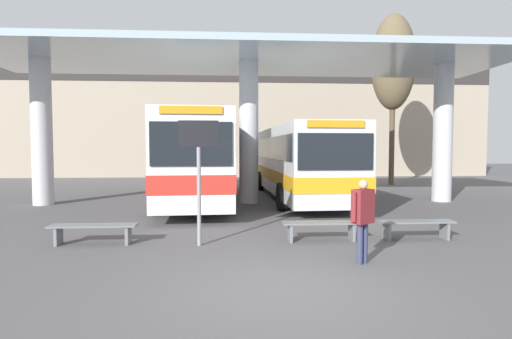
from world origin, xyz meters
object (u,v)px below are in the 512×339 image
at_px(transit_bus_center_bay, 296,159).
at_px(poplar_tree_behind_left, 393,63).
at_px(pedestrian_waiting, 363,213).
at_px(transit_bus_left_bay, 198,156).
at_px(waiting_bench_far_platform, 93,229).
at_px(info_sign_platform, 199,157).
at_px(waiting_bench_near_pillar, 321,226).
at_px(waiting_bench_mid_platform, 416,225).

relative_size(transit_bus_center_bay, poplar_tree_behind_left, 1.17).
relative_size(transit_bus_center_bay, pedestrian_waiting, 7.44).
relative_size(transit_bus_left_bay, transit_bus_center_bay, 0.95).
xyz_separation_m(transit_bus_center_bay, poplar_tree_behind_left, (6.89, 5.99, 5.63)).
bearing_deg(pedestrian_waiting, waiting_bench_far_platform, 128.53).
relative_size(waiting_bench_far_platform, info_sign_platform, 0.69).
xyz_separation_m(waiting_bench_far_platform, pedestrian_waiting, (5.70, -1.91, 0.64)).
distance_m(waiting_bench_near_pillar, info_sign_platform, 3.35).
xyz_separation_m(waiting_bench_mid_platform, poplar_tree_behind_left, (5.35, 14.46, 7.02)).
relative_size(transit_bus_center_bay, waiting_bench_near_pillar, 6.42).
distance_m(transit_bus_center_bay, waiting_bench_mid_platform, 8.72).
distance_m(transit_bus_left_bay, info_sign_platform, 7.80).
xyz_separation_m(waiting_bench_mid_platform, info_sign_platform, (-5.23, -0.28, 1.69)).
xyz_separation_m(transit_bus_left_bay, waiting_bench_mid_platform, (5.87, -7.49, -1.56)).
bearing_deg(transit_bus_left_bay, waiting_bench_near_pillar, 112.40).
xyz_separation_m(waiting_bench_near_pillar, poplar_tree_behind_left, (7.69, 14.46, 7.02)).
xyz_separation_m(waiting_bench_far_platform, info_sign_platform, (2.45, -0.28, 1.68)).
bearing_deg(waiting_bench_far_platform, transit_bus_center_bay, 54.06).
bearing_deg(waiting_bench_far_platform, waiting_bench_near_pillar, -0.00).
distance_m(transit_bus_left_bay, poplar_tree_behind_left, 14.29).
distance_m(waiting_bench_mid_platform, poplar_tree_behind_left, 16.94).
distance_m(waiting_bench_mid_platform, waiting_bench_far_platform, 7.68).
distance_m(transit_bus_center_bay, info_sign_platform, 9.50).
height_order(info_sign_platform, poplar_tree_behind_left, poplar_tree_behind_left).
height_order(pedestrian_waiting, poplar_tree_behind_left, poplar_tree_behind_left).
height_order(waiting_bench_far_platform, pedestrian_waiting, pedestrian_waiting).
bearing_deg(waiting_bench_far_platform, waiting_bench_mid_platform, 0.00).
height_order(transit_bus_left_bay, waiting_bench_near_pillar, transit_bus_left_bay).
distance_m(info_sign_platform, poplar_tree_behind_left, 18.91).
relative_size(waiting_bench_mid_platform, info_sign_platform, 0.64).
bearing_deg(waiting_bench_near_pillar, waiting_bench_far_platform, 180.00).
height_order(waiting_bench_near_pillar, waiting_bench_mid_platform, same).
bearing_deg(transit_bus_center_bay, waiting_bench_far_platform, 52.06).
height_order(transit_bus_left_bay, waiting_bench_mid_platform, transit_bus_left_bay).
relative_size(waiting_bench_far_platform, poplar_tree_behind_left, 0.19).
bearing_deg(poplar_tree_behind_left, waiting_bench_far_platform, -132.02).
height_order(transit_bus_center_bay, waiting_bench_far_platform, transit_bus_center_bay).
relative_size(waiting_bench_mid_platform, pedestrian_waiting, 1.12).
bearing_deg(waiting_bench_mid_platform, waiting_bench_far_platform, 180.00).
bearing_deg(transit_bus_center_bay, poplar_tree_behind_left, -141.00).
bearing_deg(waiting_bench_far_platform, transit_bus_left_bay, 76.47).
bearing_deg(transit_bus_left_bay, info_sign_platform, 91.92).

